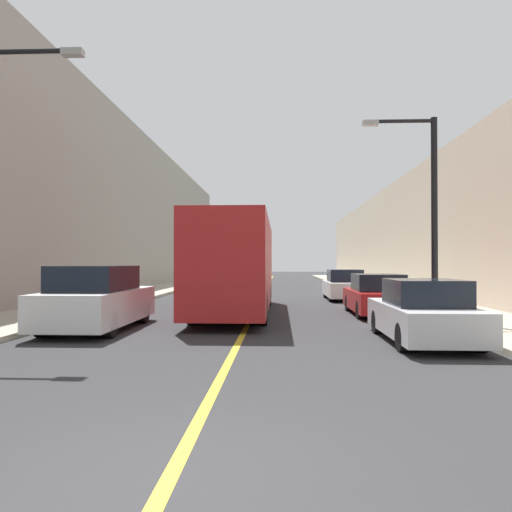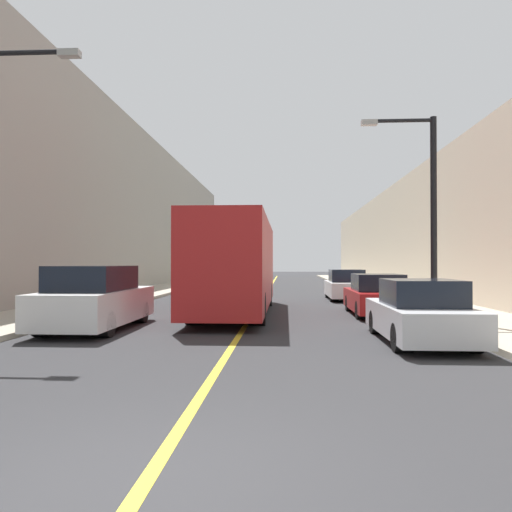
{
  "view_description": "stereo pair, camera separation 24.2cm",
  "coord_description": "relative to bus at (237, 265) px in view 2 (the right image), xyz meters",
  "views": [
    {
      "loc": [
        0.97,
        -4.23,
        1.89
      ],
      "look_at": [
        0.06,
        15.13,
        2.15
      ],
      "focal_mm": 35.0,
      "sensor_mm": 36.0,
      "label": 1
    },
    {
      "loc": [
        1.21,
        -4.22,
        1.89
      ],
      "look_at": [
        0.06,
        15.13,
        2.15
      ],
      "focal_mm": 35.0,
      "sensor_mm": 36.0,
      "label": 2
    }
  ],
  "objects": [
    {
      "name": "sidewalk_left",
      "position": [
        -6.64,
        15.78,
        -1.74
      ],
      "size": [
        3.39,
        72.0,
        0.15
      ],
      "primitive_type": "cube",
      "color": "#A89E8C",
      "rests_on": "ground"
    },
    {
      "name": "street_lamp_right",
      "position": [
        6.24,
        -2.52,
        1.98
      ],
      "size": [
        2.35,
        0.24,
        6.33
      ],
      "color": "black",
      "rests_on": "sidewalk_right"
    },
    {
      "name": "ground_plane",
      "position": [
        0.61,
        -14.22,
        -1.82
      ],
      "size": [
        200.0,
        200.0,
        0.0
      ],
      "primitive_type": "plane",
      "color": "#2D2D30"
    },
    {
      "name": "bus",
      "position": [
        0.0,
        0.0,
        0.0
      ],
      "size": [
        2.41,
        10.94,
        3.4
      ],
      "color": "#AD1E1E",
      "rests_on": "ground"
    },
    {
      "name": "parked_suv_left",
      "position": [
        -3.57,
        -4.6,
        -0.98
      ],
      "size": [
        1.98,
        4.99,
        1.8
      ],
      "color": "silver",
      "rests_on": "ground"
    },
    {
      "name": "car_right_far",
      "position": [
        4.88,
        7.21,
        -1.12
      ],
      "size": [
        1.84,
        4.59,
        1.54
      ],
      "color": "silver",
      "rests_on": "ground"
    },
    {
      "name": "sidewalk_right",
      "position": [
        7.85,
        15.78,
        -1.74
      ],
      "size": [
        3.39,
        72.0,
        0.15
      ],
      "primitive_type": "cube",
      "color": "#A89E8C",
      "rests_on": "ground"
    },
    {
      "name": "building_row_right",
      "position": [
        11.55,
        15.78,
        1.95
      ],
      "size": [
        4.0,
        72.0,
        7.54
      ],
      "primitive_type": "cube",
      "color": "beige",
      "rests_on": "ground"
    },
    {
      "name": "car_right_near",
      "position": [
        4.98,
        -6.42,
        -1.14
      ],
      "size": [
        1.81,
        4.46,
        1.5
      ],
      "color": "silver",
      "rests_on": "ground"
    },
    {
      "name": "car_right_mid",
      "position": [
        5.09,
        -0.26,
        -1.15
      ],
      "size": [
        1.85,
        4.5,
        1.48
      ],
      "color": "maroon",
      "rests_on": "ground"
    },
    {
      "name": "building_row_left",
      "position": [
        -10.33,
        15.78,
        3.9
      ],
      "size": [
        4.0,
        72.0,
        11.44
      ],
      "primitive_type": "cube",
      "color": "gray",
      "rests_on": "ground"
    },
    {
      "name": "road_center_line",
      "position": [
        0.61,
        15.78,
        -1.81
      ],
      "size": [
        0.16,
        72.0,
        0.01
      ],
      "primitive_type": "cube",
      "color": "gold",
      "rests_on": "ground"
    }
  ]
}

